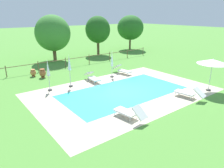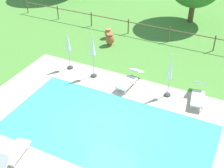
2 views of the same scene
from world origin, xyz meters
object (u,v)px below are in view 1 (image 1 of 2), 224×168
patio_umbrella_closed_row_centre (112,61)px  tree_west_mid (53,33)px  patio_umbrella_open_foreground (213,62)px  sun_lounger_north_far (92,77)px  terracotta_urn_near_fence (43,73)px  tree_centre (98,30)px  tree_far_east (130,28)px  sun_lounger_north_mid (129,112)px  sun_lounger_north_near_steps (122,70)px  sun_lounger_north_end (189,93)px  patio_umbrella_closed_row_mid_west (69,65)px  terracotta_urn_by_tree (33,73)px  patio_umbrella_closed_row_west (48,71)px

patio_umbrella_closed_row_centre → tree_west_mid: tree_west_mid is taller
patio_umbrella_open_foreground → patio_umbrella_closed_row_centre: patio_umbrella_open_foreground is taller
sun_lounger_north_far → terracotta_urn_near_fence: bearing=129.1°
tree_centre → tree_far_east: size_ratio=0.99×
sun_lounger_north_mid → terracotta_urn_near_fence: 10.35m
sun_lounger_north_near_steps → sun_lounger_north_end: sun_lounger_north_end is taller
patio_umbrella_closed_row_mid_west → terracotta_urn_by_tree: size_ratio=3.86×
tree_west_mid → sun_lounger_north_mid: bearing=-99.4°
sun_lounger_north_far → terracotta_urn_by_tree: bearing=127.7°
terracotta_urn_near_fence → sun_lounger_north_mid: bearing=-84.5°
tree_far_east → sun_lounger_north_mid: bearing=-132.3°
sun_lounger_north_mid → sun_lounger_north_end: (5.11, -0.29, -0.01)m
terracotta_urn_near_fence → terracotta_urn_by_tree: bearing=121.5°
patio_umbrella_closed_row_mid_west → tree_far_east: 18.86m
patio_umbrella_closed_row_centre → terracotta_urn_by_tree: patio_umbrella_closed_row_centre is taller
patio_umbrella_closed_row_centre → sun_lounger_north_mid: bearing=-120.7°
sun_lounger_north_near_steps → patio_umbrella_closed_row_west: (-7.15, -0.19, 1.15)m
sun_lounger_north_near_steps → tree_centre: 10.55m
sun_lounger_north_far → sun_lounger_north_mid: bearing=-106.0°
patio_umbrella_closed_row_mid_west → tree_far_east: (15.65, 10.40, 1.61)m
sun_lounger_north_end → tree_centre: (3.96, 16.71, 2.96)m
patio_umbrella_open_foreground → tree_centre: (1.52, 16.78, 1.16)m
patio_umbrella_closed_row_west → tree_west_mid: bearing=64.9°
patio_umbrella_closed_row_west → terracotta_urn_near_fence: (0.76, 3.51, -1.09)m
sun_lounger_north_far → patio_umbrella_closed_row_west: patio_umbrella_closed_row_west is taller
terracotta_urn_by_tree → patio_umbrella_closed_row_mid_west: bearing=-73.0°
patio_umbrella_open_foreground → patio_umbrella_closed_row_centre: 7.95m
tree_far_east → terracotta_urn_near_fence: bearing=-157.8°
patio_umbrella_closed_row_centre → terracotta_urn_by_tree: size_ratio=3.62×
terracotta_urn_near_fence → sun_lounger_north_far: bearing=-50.9°
sun_lounger_north_far → tree_west_mid: (0.77, 9.58, 2.87)m
sun_lounger_north_far → sun_lounger_north_end: sun_lounger_north_end is taller
sun_lounger_north_end → tree_far_east: size_ratio=0.40×
patio_umbrella_open_foreground → sun_lounger_north_near_steps: bearing=106.2°
sun_lounger_north_mid → patio_umbrella_closed_row_west: 7.10m
sun_lounger_north_mid → patio_umbrella_closed_row_centre: patio_umbrella_closed_row_centre is taller
tree_west_mid → sun_lounger_north_far: bearing=-94.6°
patio_umbrella_closed_row_west → terracotta_urn_near_fence: patio_umbrella_closed_row_west is taller
sun_lounger_north_near_steps → sun_lounger_north_far: sun_lounger_north_near_steps is taller
patio_umbrella_closed_row_west → tree_centre: size_ratio=0.45×
patio_umbrella_open_foreground → tree_centre: tree_centre is taller
sun_lounger_north_near_steps → patio_umbrella_open_foreground: (2.14, -7.34, 1.80)m
patio_umbrella_open_foreground → patio_umbrella_closed_row_west: 11.74m
patio_umbrella_closed_row_centre → sun_lounger_north_far: bearing=179.9°
sun_lounger_north_far → patio_umbrella_closed_row_centre: size_ratio=0.90×
patio_umbrella_closed_row_centre → terracotta_urn_near_fence: (-4.97, 3.59, -1.04)m
sun_lounger_north_far → tree_centre: tree_centre is taller
sun_lounger_north_end → tree_west_mid: tree_west_mid is taller
sun_lounger_north_mid → sun_lounger_north_far: size_ratio=0.96×
patio_umbrella_closed_row_west → tree_far_east: (17.26, 10.24, 1.80)m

